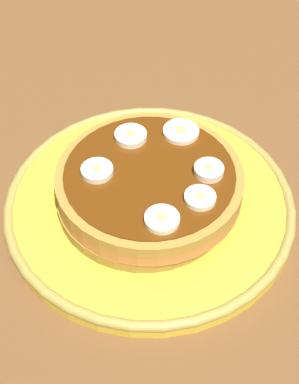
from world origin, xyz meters
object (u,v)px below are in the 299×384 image
banana_slice_4 (97,171)px  banana_slice_0 (200,198)px  pancake_stack (148,185)px  banana_slice_2 (181,132)px  banana_slice_1 (131,136)px  banana_slice_3 (162,220)px  banana_slice_5 (209,171)px  plate (150,203)px

banana_slice_4 → banana_slice_0: bearing=42.9°
pancake_stack → banana_slice_2: banana_slice_2 is taller
banana_slice_1 → banana_slice_3: 10.88cm
banana_slice_1 → banana_slice_5: bearing=29.4°
banana_slice_1 → banana_slice_5: (7.54, 4.25, 0.06)cm
plate → banana_slice_4: banana_slice_4 is taller
banana_slice_0 → banana_slice_3: 4.15cm
pancake_stack → banana_slice_3: (5.81, -1.68, 2.06)cm
banana_slice_3 → banana_slice_4: 8.20cm
banana_slice_0 → banana_slice_5: size_ratio=1.02×
banana_slice_5 → banana_slice_4: bearing=-117.4°
plate → banana_slice_4: 6.57cm
banana_slice_5 → banana_slice_0: bearing=-44.1°
plate → banana_slice_0: 7.15cm
banana_slice_1 → banana_slice_3: (10.64, -2.24, -0.03)cm
banana_slice_2 → banana_slice_4: 9.56cm
pancake_stack → banana_slice_0: bearing=25.1°
plate → banana_slice_4: bearing=-116.2°
banana_slice_2 → banana_slice_3: 11.37cm
plate → banana_slice_3: 7.45cm
banana_slice_4 → plate: bearing=63.8°
plate → banana_slice_0: bearing=25.1°
pancake_stack → banana_slice_0: banana_slice_0 is taller
banana_slice_3 → banana_slice_5: (-3.11, 6.49, 0.10)cm
pancake_stack → banana_slice_0: 6.07cm
banana_slice_0 → banana_slice_2: (-8.38, 2.82, -0.03)cm
banana_slice_1 → banana_slice_4: size_ratio=1.06×
banana_slice_0 → banana_slice_2: same height
banana_slice_0 → banana_slice_4: size_ratio=0.95×
pancake_stack → banana_slice_3: banana_slice_3 is taller
banana_slice_3 → banana_slice_5: bearing=115.6°
banana_slice_4 → banana_slice_1: bearing=120.7°
banana_slice_1 → banana_slice_3: same height
pancake_stack → plate: bearing=23.9°
banana_slice_3 → plate: bearing=163.0°
banana_slice_3 → banana_slice_4: (-7.80, -2.55, 0.02)cm
banana_slice_3 → banana_slice_4: same height
banana_slice_1 → banana_slice_0: bearing=10.5°
plate → banana_slice_5: (2.57, 4.76, 4.59)cm
pancake_stack → banana_slice_0: size_ratio=6.36×
banana_slice_0 → banana_slice_1: bearing=-169.5°
banana_slice_1 → banana_slice_2: 4.96cm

